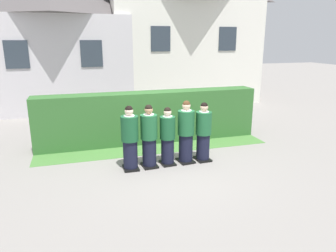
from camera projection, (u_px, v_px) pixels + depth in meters
name	position (u px, v px, depth m)	size (l,w,h in m)	color
ground_plane	(168.00, 164.00, 8.36)	(60.00, 60.00, 0.00)	gray
student_front_row_0	(130.00, 140.00, 7.86)	(0.43, 0.52, 1.65)	black
student_front_row_1	(149.00, 138.00, 8.02)	(0.43, 0.49, 1.64)	black
student_front_row_2	(168.00, 138.00, 8.18)	(0.40, 0.47, 1.54)	black
student_front_row_3	(186.00, 133.00, 8.32)	(0.44, 0.52, 1.68)	black
student_front_row_4	(203.00, 133.00, 8.45)	(0.42, 0.52, 1.61)	black
hedge	(150.00, 117.00, 10.04)	(7.00, 0.70, 1.61)	#33662D
school_building_main	(56.00, 40.00, 14.64)	(6.82, 4.37, 6.13)	silver
school_building_annex	(181.00, 27.00, 16.35)	(7.82, 4.29, 7.38)	silver
lawn_strip	(156.00, 149.00, 9.52)	(7.00, 0.90, 0.01)	#477A38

